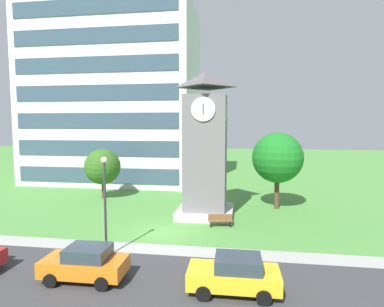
% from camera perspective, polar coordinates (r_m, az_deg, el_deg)
% --- Properties ---
extents(ground_plane, '(160.00, 160.00, 0.00)m').
position_cam_1_polar(ground_plane, '(23.29, -5.39, -13.80)').
color(ground_plane, '#4C893D').
extents(street_asphalt, '(120.00, 7.20, 0.01)m').
position_cam_1_polar(street_asphalt, '(16.81, -11.92, -21.68)').
color(street_asphalt, '#38383A').
rests_on(street_asphalt, ground).
extents(kerb_strip, '(120.00, 1.60, 0.01)m').
position_cam_1_polar(kerb_strip, '(20.62, -7.46, -16.39)').
color(kerb_strip, '#9E9E99').
rests_on(kerb_strip, ground).
extents(office_building, '(21.45, 11.91, 22.40)m').
position_cam_1_polar(office_building, '(44.66, -13.57, 9.70)').
color(office_building, silver).
rests_on(office_building, ground).
extents(clock_tower, '(4.52, 4.52, 11.81)m').
position_cam_1_polar(clock_tower, '(26.39, 2.42, 0.31)').
color(clock_tower, slate).
rests_on(clock_tower, ground).
extents(park_bench, '(1.86, 0.78, 0.88)m').
position_cam_1_polar(park_bench, '(24.50, 5.03, -11.70)').
color(park_bench, brown).
rests_on(park_bench, ground).
extents(street_lamp, '(0.36, 0.36, 5.76)m').
position_cam_1_polar(street_lamp, '(18.95, -15.18, -7.15)').
color(street_lamp, '#333338').
rests_on(street_lamp, ground).
extents(tree_streetside, '(3.62, 3.62, 5.10)m').
position_cam_1_polar(tree_streetside, '(33.97, -15.56, -2.26)').
color(tree_streetside, '#513823').
rests_on(tree_streetside, ground).
extents(tree_near_tower, '(4.50, 4.50, 6.87)m').
position_cam_1_polar(tree_near_tower, '(29.64, 14.92, -0.74)').
color(tree_near_tower, '#513823').
rests_on(tree_near_tower, ground).
extents(parked_car_orange, '(4.05, 2.06, 1.69)m').
position_cam_1_polar(parked_car_orange, '(17.29, -18.38, -17.93)').
color(parked_car_orange, orange).
rests_on(parked_car_orange, ground).
extents(parked_car_yellow, '(4.14, 2.08, 1.69)m').
position_cam_1_polar(parked_car_yellow, '(15.56, 7.54, -20.40)').
color(parked_car_yellow, gold).
rests_on(parked_car_yellow, ground).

